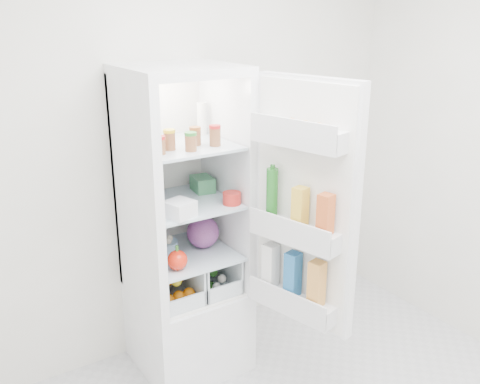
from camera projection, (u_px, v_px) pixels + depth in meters
room_walls at (377, 147)px, 1.97m from camera, size 3.02×3.02×2.61m
refrigerator at (183, 261)px, 3.15m from camera, size 0.60×0.60×1.80m
shelf_low at (187, 253)px, 3.08m from camera, size 0.49×0.53×0.01m
shelf_mid at (185, 203)px, 2.98m from camera, size 0.49×0.53×0.02m
shelf_top at (183, 145)px, 2.87m from camera, size 0.49×0.53×0.02m
crisper_left at (169, 279)px, 3.06m from camera, size 0.23×0.46×0.22m
crisper_right at (206, 268)px, 3.18m from camera, size 0.23×0.46×0.22m
condiment_jars at (186, 141)px, 2.74m from camera, size 0.38×0.16×0.08m
squeeze_bottle at (202, 119)px, 3.05m from camera, size 0.06×0.06×0.18m
tub_white at (180, 209)px, 2.74m from camera, size 0.17×0.17×0.09m
tin_red at (232, 198)px, 2.93m from camera, size 0.11×0.11×0.07m
foil_tray at (146, 194)px, 3.04m from camera, size 0.20×0.17×0.04m
tub_green at (203, 184)px, 3.13m from camera, size 0.13×0.16×0.09m
red_cabbage at (203, 232)px, 3.11m from camera, size 0.19×0.19×0.19m
bell_pepper at (177, 260)px, 2.85m from camera, size 0.11×0.11×0.11m
mushroom_bowl at (164, 248)px, 3.04m from camera, size 0.16×0.16×0.07m
citrus_pile at (170, 284)px, 3.05m from camera, size 0.20×0.31×0.16m
veg_pile at (207, 275)px, 3.20m from camera, size 0.16×0.30×0.10m
fridge_door at (302, 213)px, 2.71m from camera, size 0.30×0.60×1.30m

